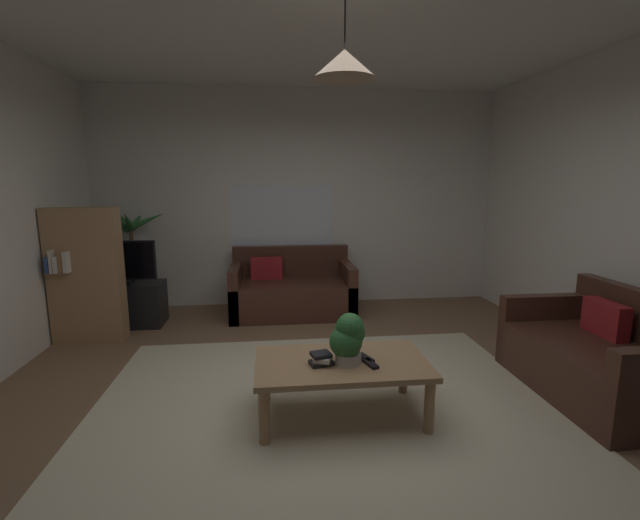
% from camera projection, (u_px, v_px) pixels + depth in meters
% --- Properties ---
extents(floor, '(5.30, 5.62, 0.02)m').
position_uv_depth(floor, '(324.00, 404.00, 3.28)').
color(floor, brown).
rests_on(floor, ground).
extents(rug, '(3.44, 3.09, 0.01)m').
position_uv_depth(rug, '(328.00, 416.00, 3.08)').
color(rug, beige).
rests_on(rug, ground).
extents(wall_back, '(5.42, 0.06, 2.85)m').
position_uv_depth(wall_back, '(299.00, 199.00, 5.80)').
color(wall_back, silver).
rests_on(wall_back, ground).
extents(window_pane, '(1.37, 0.01, 0.96)m').
position_uv_depth(window_pane, '(282.00, 222.00, 5.80)').
color(window_pane, white).
extents(couch_under_window, '(1.52, 0.86, 0.82)m').
position_uv_depth(couch_under_window, '(292.00, 292.00, 5.48)').
color(couch_under_window, '#47281E').
rests_on(couch_under_window, ground).
extents(couch_right_side, '(0.86, 1.40, 0.82)m').
position_uv_depth(couch_right_side, '(600.00, 361.00, 3.37)').
color(couch_right_side, '#47281E').
rests_on(couch_right_side, ground).
extents(coffee_table, '(1.21, 0.69, 0.42)m').
position_uv_depth(coffee_table, '(342.00, 368.00, 3.04)').
color(coffee_table, '#A87F56').
rests_on(coffee_table, ground).
extents(book_on_table_0, '(0.18, 0.14, 0.03)m').
position_uv_depth(book_on_table_0, '(321.00, 363.00, 2.96)').
color(book_on_table_0, black).
rests_on(book_on_table_0, coffee_table).
extents(book_on_table_1, '(0.14, 0.13, 0.03)m').
position_uv_depth(book_on_table_1, '(322.00, 359.00, 2.95)').
color(book_on_table_1, beige).
rests_on(book_on_table_1, coffee_table).
extents(book_on_table_2, '(0.15, 0.14, 0.03)m').
position_uv_depth(book_on_table_2, '(321.00, 355.00, 2.96)').
color(book_on_table_2, black).
rests_on(book_on_table_2, coffee_table).
extents(remote_on_table_0, '(0.11, 0.17, 0.02)m').
position_uv_depth(remote_on_table_0, '(365.00, 358.00, 3.06)').
color(remote_on_table_0, black).
rests_on(remote_on_table_0, coffee_table).
extents(remote_on_table_1, '(0.09, 0.17, 0.02)m').
position_uv_depth(remote_on_table_1, '(370.00, 364.00, 2.96)').
color(remote_on_table_1, black).
rests_on(remote_on_table_1, coffee_table).
extents(potted_plant_on_table, '(0.25, 0.24, 0.36)m').
position_uv_depth(potted_plant_on_table, '(348.00, 337.00, 2.96)').
color(potted_plant_on_table, beige).
rests_on(potted_plant_on_table, coffee_table).
extents(tv_stand, '(0.90, 0.44, 0.50)m').
position_uv_depth(tv_stand, '(124.00, 304.00, 5.02)').
color(tv_stand, black).
rests_on(tv_stand, ground).
extents(tv, '(0.80, 0.16, 0.50)m').
position_uv_depth(tv, '(120.00, 262.00, 4.90)').
color(tv, black).
rests_on(tv, tv_stand).
extents(potted_palm_corner, '(0.79, 0.76, 1.37)m').
position_uv_depth(potted_palm_corner, '(133.00, 268.00, 5.46)').
color(potted_palm_corner, '#4C4C51').
rests_on(potted_palm_corner, ground).
extents(bookshelf_corner, '(0.70, 0.31, 1.40)m').
position_uv_depth(bookshelf_corner, '(86.00, 275.00, 4.44)').
color(bookshelf_corner, '#A87F56').
rests_on(bookshelf_corner, ground).
extents(pendant_lamp, '(0.40, 0.40, 0.56)m').
position_uv_depth(pendant_lamp, '(345.00, 64.00, 2.68)').
color(pendant_lamp, black).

